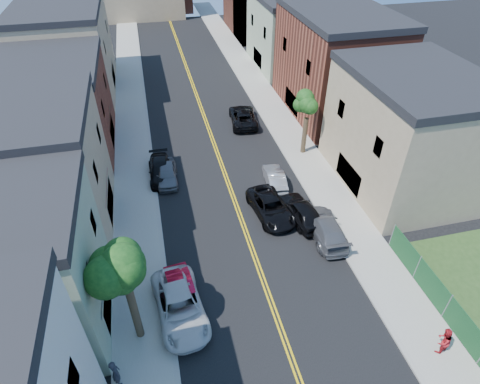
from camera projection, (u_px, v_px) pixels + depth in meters
sidewalk_left at (131, 122)px, 42.38m from camera, size 3.20×100.00×0.15m
sidewalk_right at (272, 106)px, 45.28m from camera, size 3.20×100.00×0.15m
curb_left at (147, 120)px, 42.71m from camera, size 0.30×100.00×0.15m
curb_right at (257, 108)px, 44.96m from camera, size 0.30×100.00×0.15m
bldg_left_palegrn at (6, 280)px, 20.37m from camera, size 9.00×8.00×8.50m
bldg_left_tan_near at (34, 176)px, 27.08m from camera, size 9.00×10.00×9.00m
bldg_left_brick at (55, 111)px, 35.78m from camera, size 9.00×12.00×8.00m
bldg_left_tan_far at (68, 52)px, 45.99m from camera, size 9.00×16.00×9.50m
bldg_right_tan at (407, 135)px, 31.45m from camera, size 9.00×12.00×9.00m
bldg_right_brick at (335, 66)px, 41.82m from camera, size 9.00×14.00×10.00m
bldg_right_palegrn at (290, 34)px, 52.96m from camera, size 9.00×12.00×8.50m
fence_right at (464, 329)px, 21.68m from camera, size 0.04×15.00×1.90m
tree_left_mid at (120, 257)px, 18.53m from camera, size 5.20×5.20×9.29m
tree_right_far at (309, 96)px, 34.14m from camera, size 4.40×4.40×8.03m
red_sedan at (182, 292)px, 24.14m from camera, size 1.96×4.36×1.39m
white_pickup at (180, 306)px, 23.20m from camera, size 3.25×6.06×1.62m
grey_car_left at (167, 173)px, 33.81m from camera, size 1.94×4.35×1.45m
black_car_left at (161, 170)px, 34.22m from camera, size 2.07×4.90×1.41m
grey_car_right at (326, 228)px, 28.48m from camera, size 2.46×5.40×1.53m
black_car_right at (302, 211)px, 29.85m from camera, size 2.56×5.01×1.63m
silver_car_right at (275, 178)px, 33.37m from camera, size 1.86×4.29×1.37m
dark_car_right_far at (243, 116)px, 41.85m from camera, size 3.19×5.88×1.56m
black_suv_lane at (271, 207)px, 30.31m from camera, size 3.03×5.53×1.47m
pedestrian_left at (116, 373)px, 19.78m from camera, size 0.67×0.80×1.87m
pedestrian_right at (443, 341)px, 21.16m from camera, size 1.08×0.95×1.86m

